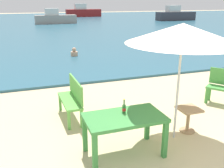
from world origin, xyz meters
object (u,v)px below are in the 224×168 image
at_px(beer_bottle_amber, 124,108).
at_px(side_table_wood, 188,116).
at_px(patio_umbrella, 183,33).
at_px(boat_sailboat, 83,12).
at_px(boat_ferry, 55,18).
at_px(bench_green_left, 72,97).
at_px(swimmer_person, 74,53).
at_px(boat_fishing_trawler, 175,15).
at_px(picnic_table_green, 124,122).

relative_size(beer_bottle_amber, side_table_wood, 0.49).
bearing_deg(beer_bottle_amber, side_table_wood, 7.60).
relative_size(beer_bottle_amber, patio_umbrella, 0.12).
distance_m(boat_sailboat, boat_ferry, 13.66).
xyz_separation_m(patio_umbrella, side_table_wood, (0.41, 0.13, -1.76)).
height_order(bench_green_left, swimmer_person, bench_green_left).
distance_m(patio_umbrella, boat_ferry, 27.46).
bearing_deg(boat_ferry, boat_sailboat, 62.88).
bearing_deg(boat_sailboat, boat_fishing_trawler, -51.12).
xyz_separation_m(beer_bottle_amber, boat_ferry, (2.37, 27.48, -0.15)).
bearing_deg(picnic_table_green, boat_fishing_trawler, 55.78).
xyz_separation_m(beer_bottle_amber, swimmer_person, (0.78, 8.45, -0.61)).
distance_m(beer_bottle_amber, boat_fishing_trawler, 32.99).
bearing_deg(swimmer_person, bench_green_left, -101.67).
height_order(picnic_table_green, boat_ferry, boat_ferry).
distance_m(picnic_table_green, boat_ferry, 27.70).
distance_m(beer_bottle_amber, boat_sailboat, 40.55).
height_order(boat_sailboat, boat_ferry, boat_sailboat).
bearing_deg(boat_fishing_trawler, beer_bottle_amber, -124.28).
xyz_separation_m(bench_green_left, boat_ferry, (2.99, 25.79, 0.16)).
bearing_deg(bench_green_left, boat_ferry, 83.38).
relative_size(swimmer_person, boat_sailboat, 0.07).
height_order(bench_green_left, boat_fishing_trawler, boat_fishing_trawler).
distance_m(swimmer_person, boat_ferry, 19.10).
bearing_deg(patio_umbrella, boat_sailboat, 79.33).
bearing_deg(side_table_wood, picnic_table_green, -168.38).
bearing_deg(picnic_table_green, bench_green_left, 107.78).
xyz_separation_m(side_table_wood, bench_green_left, (-2.18, 1.48, 0.19)).
relative_size(bench_green_left, boat_fishing_trawler, 0.22).
bearing_deg(boat_fishing_trawler, bench_green_left, -126.89).
height_order(beer_bottle_amber, boat_sailboat, boat_sailboat).
bearing_deg(side_table_wood, boat_sailboat, 79.87).
bearing_deg(side_table_wood, boat_ferry, 88.29).
height_order(beer_bottle_amber, boat_fishing_trawler, boat_fishing_trawler).
bearing_deg(side_table_wood, swimmer_person, 95.41).
height_order(beer_bottle_amber, boat_ferry, boat_ferry).
height_order(swimmer_person, boat_fishing_trawler, boat_fishing_trawler).
xyz_separation_m(patio_umbrella, boat_sailboat, (7.45, 39.55, -1.28)).
height_order(beer_bottle_amber, patio_umbrella, patio_umbrella).
bearing_deg(beer_bottle_amber, boat_ferry, 85.06).
bearing_deg(boat_sailboat, patio_umbrella, -100.67).
distance_m(beer_bottle_amber, swimmer_person, 8.51).
height_order(side_table_wood, swimmer_person, side_table_wood).
relative_size(side_table_wood, boat_ferry, 0.11).
bearing_deg(beer_bottle_amber, boat_sailboat, 77.76).
bearing_deg(picnic_table_green, side_table_wood, 11.62).
height_order(beer_bottle_amber, swimmer_person, beer_bottle_amber).
xyz_separation_m(beer_bottle_amber, boat_fishing_trawler, (18.58, 27.26, -0.06)).
distance_m(boat_fishing_trawler, boat_sailboat, 15.90).
bearing_deg(patio_umbrella, picnic_table_green, -170.38).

